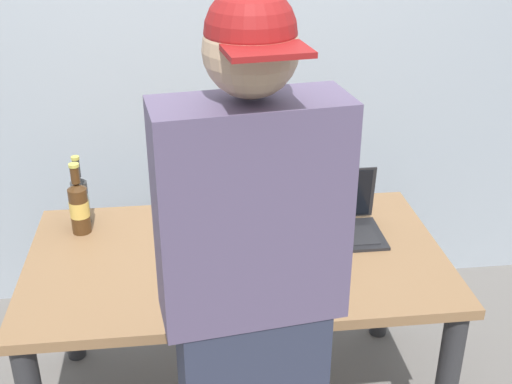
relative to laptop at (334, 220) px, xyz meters
name	(u,v)px	position (x,y,z in m)	size (l,w,h in m)	color
desk	(237,279)	(-0.39, -0.13, -0.16)	(1.52, 0.87, 0.71)	olive
laptop	(334,220)	(0.00, 0.00, 0.00)	(0.36, 0.27, 0.23)	black
beer_bottle_dark	(79,206)	(-0.97, 0.11, 0.06)	(0.07, 0.07, 0.29)	#472B14
beer_bottle_brown	(80,198)	(-0.98, 0.19, 0.06)	(0.07, 0.07, 0.29)	#333333
person_figure	(252,324)	(-0.41, -0.80, 0.15)	(0.48, 0.31, 1.77)	#2D3347
coffee_mug	(274,199)	(-0.20, 0.20, 0.00)	(0.11, 0.07, 0.10)	#19598C
back_wall	(216,38)	(-0.39, 0.79, 0.53)	(6.00, 0.10, 2.60)	#99A3AD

